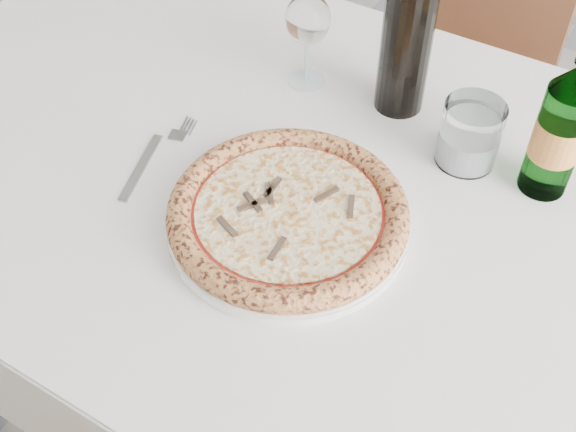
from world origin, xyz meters
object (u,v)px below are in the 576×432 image
object	(u,v)px
wine_glass	(308,22)
tumbler	(469,138)
wine_bottle	(408,32)
pizza	(288,213)
plate	(288,222)
beer_bottle	(561,129)
dining_table	(323,221)
chair_far	(456,41)

from	to	relation	value
wine_glass	tumbler	bearing A→B (deg)	-6.55
wine_bottle	pizza	bearing A→B (deg)	-90.87
plate	beer_bottle	xyz separation A→B (m)	(0.26, 0.26, 0.10)
beer_bottle	wine_bottle	world-z (taller)	wine_bottle
pizza	tumbler	xyz separation A→B (m)	(0.15, 0.26, 0.02)
plate	pizza	bearing A→B (deg)	-161.69
dining_table	wine_glass	distance (m)	0.31
pizza	beer_bottle	distance (m)	0.38
tumbler	chair_far	bearing A→B (deg)	111.61
chair_far	wine_bottle	world-z (taller)	wine_bottle
beer_bottle	plate	bearing A→B (deg)	-134.85
wine_glass	wine_bottle	size ratio (longest dim) A/B	0.51
chair_far	wine_bottle	size ratio (longest dim) A/B	2.93
tumbler	wine_bottle	bearing A→B (deg)	156.08
chair_far	plate	world-z (taller)	chair_far
dining_table	beer_bottle	size ratio (longest dim) A/B	5.95
dining_table	chair_far	xyz separation A→B (m)	(-0.10, 0.77, -0.14)
chair_far	tumbler	world-z (taller)	chair_far
plate	pizza	distance (m)	0.02
wine_glass	plate	bearing A→B (deg)	-62.46
dining_table	wine_bottle	size ratio (longest dim) A/B	4.95
dining_table	pizza	bearing A→B (deg)	-90.00
chair_far	wine_bottle	xyz separation A→B (m)	(0.10, -0.55, 0.36)
wine_bottle	dining_table	bearing A→B (deg)	-91.27
dining_table	wine_bottle	bearing A→B (deg)	88.73
chair_far	wine_glass	world-z (taller)	chair_far
pizza	plate	bearing A→B (deg)	18.31
pizza	beer_bottle	bearing A→B (deg)	45.15
wine_glass	wine_bottle	xyz separation A→B (m)	(0.16, 0.03, 0.02)
plate	beer_bottle	size ratio (longest dim) A/B	1.25
tumbler	wine_bottle	xyz separation A→B (m)	(-0.14, 0.06, 0.09)
chair_far	pizza	world-z (taller)	chair_far
pizza	wine_glass	world-z (taller)	wine_glass
tumbler	wine_bottle	size ratio (longest dim) A/B	0.31
dining_table	tumbler	bearing A→B (deg)	46.41
chair_far	wine_glass	xyz separation A→B (m)	(-0.06, -0.58, 0.34)
wine_glass	beer_bottle	xyz separation A→B (m)	(0.41, -0.03, -0.01)
chair_far	wine_glass	bearing A→B (deg)	-95.50
chair_far	dining_table	bearing A→B (deg)	-82.94
pizza	wine_bottle	distance (m)	0.34
dining_table	pizza	size ratio (longest dim) A/B	4.81
beer_bottle	tumbler	bearing A→B (deg)	-175.50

